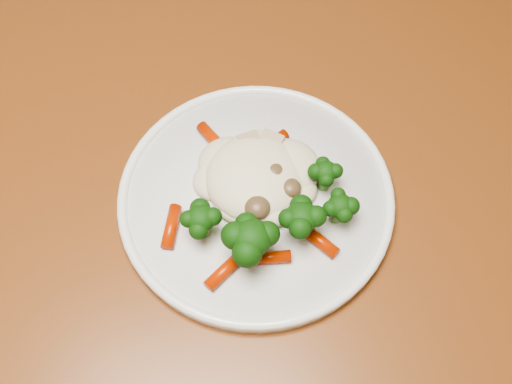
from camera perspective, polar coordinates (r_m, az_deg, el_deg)
dining_table at (r=0.73m, az=0.35°, el=-4.14°), size 1.28×1.00×0.75m
plate at (r=0.63m, az=0.00°, el=-0.62°), size 0.27×0.27×0.01m
meal at (r=0.60m, az=0.61°, el=-0.23°), size 0.19×0.18×0.05m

